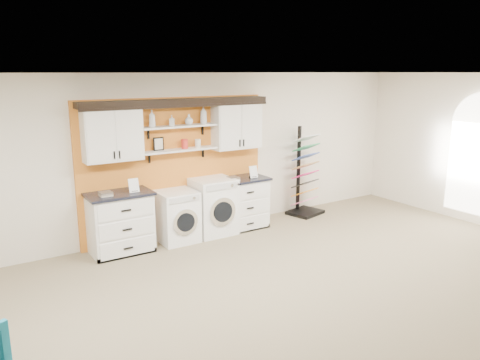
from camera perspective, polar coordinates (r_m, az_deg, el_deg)
floor at (r=5.46m, az=11.38°, el=-18.22°), size 10.00×10.00×0.00m
ceiling at (r=4.68m, az=12.95°, el=12.57°), size 10.00×10.00×0.00m
wall_back at (r=8.15m, az=-7.98°, el=2.94°), size 10.00×0.00×10.00m
accent_panel at (r=8.15m, az=-7.83°, el=1.52°), size 3.40×0.07×2.40m
upper_cabinet_left at (r=7.48m, az=-15.33°, el=5.43°), size 0.90×0.35×0.84m
upper_cabinet_right at (r=8.43m, az=-0.45°, el=6.70°), size 0.90×0.35×0.84m
shelf_lower at (r=7.94m, az=-7.40°, el=3.65°), size 1.32×0.28×0.03m
shelf_upper at (r=7.89m, az=-7.49°, el=6.52°), size 1.32×0.28×0.03m
crown_molding at (r=7.87m, az=-7.61°, el=9.40°), size 3.30×0.41×0.13m
window_arched at (r=9.66m, az=27.00°, el=3.12°), size 0.06×1.10×2.25m
picture_frame at (r=7.83m, az=-9.90°, el=4.35°), size 0.18×0.02×0.22m
canister_red at (r=7.97m, az=-6.77°, el=4.39°), size 0.11×0.11×0.16m
canister_cream at (r=8.08m, az=-5.17°, el=4.48°), size 0.10×0.10×0.14m
base_cabinet_left at (r=7.64m, az=-14.36°, el=-5.07°), size 1.00×0.66×0.98m
base_cabinet_right at (r=8.57m, az=0.11°, el=-2.81°), size 0.96×0.66×0.94m
washer at (r=7.99m, az=-7.72°, el=-4.38°), size 0.62×0.71×0.87m
dryer at (r=8.27m, az=-3.30°, el=-3.21°), size 0.71×0.71×1.00m
sample_rack at (r=9.48m, az=7.89°, el=-0.87°), size 0.75×0.68×1.77m
soap_bottle_a at (r=7.69m, az=-10.68°, el=7.39°), size 0.12×0.12×0.28m
soap_bottle_b at (r=7.83m, az=-8.31°, el=7.20°), size 0.11×0.11×0.18m
soap_bottle_c at (r=7.96m, az=-6.25°, el=7.36°), size 0.18×0.18×0.18m
soap_bottle_d at (r=8.08m, az=-4.48°, el=7.93°), size 0.17×0.17×0.30m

